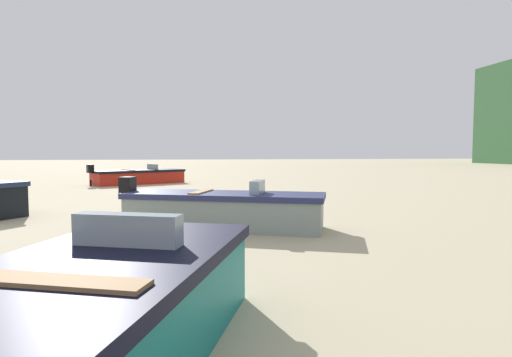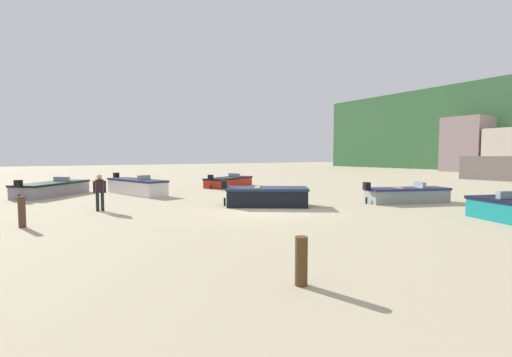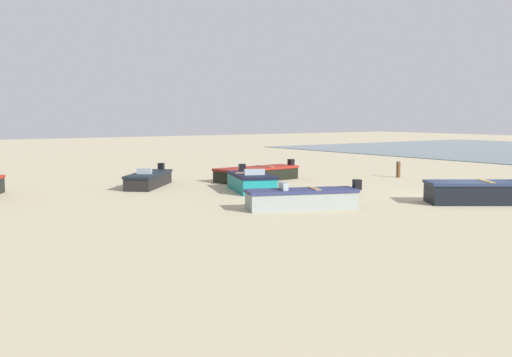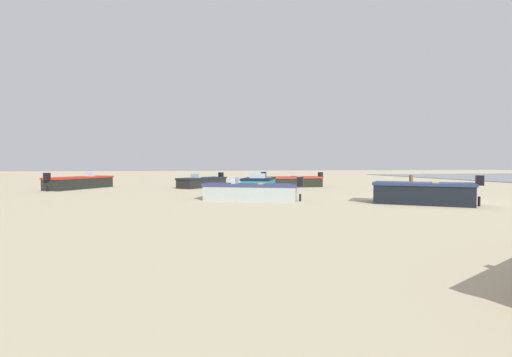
{
  "view_description": "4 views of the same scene",
  "coord_description": "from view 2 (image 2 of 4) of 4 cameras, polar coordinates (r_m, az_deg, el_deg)",
  "views": [
    {
      "loc": [
        10.84,
        6.8,
        1.66
      ],
      "look_at": [
        -2.19,
        9.07,
        0.8
      ],
      "focal_mm": 28.7,
      "sensor_mm": 36.0,
      "label": 1
    },
    {
      "loc": [
        12.95,
        -8.84,
        2.46
      ],
      "look_at": [
        -2.74,
        1.37,
        1.22
      ],
      "focal_mm": 24.7,
      "sensor_mm": 36.0,
      "label": 2
    },
    {
      "loc": [
        -15.6,
        22.16,
        3.6
      ],
      "look_at": [
        4.64,
        7.94,
        0.98
      ],
      "focal_mm": 41.75,
      "sensor_mm": 36.0,
      "label": 3
    },
    {
      "loc": [
        -14.74,
        10.61,
        1.67
      ],
      "look_at": [
        5.28,
        6.74,
        0.88
      ],
      "focal_mm": 25.92,
      "sensor_mm": 36.0,
      "label": 4
    }
  ],
  "objects": [
    {
      "name": "ground_plane",
      "position": [
        15.88,
        1.25,
        -5.11
      ],
      "size": [
        160.0,
        160.0,
        0.0
      ],
      "primitive_type": "plane",
      "color": "tan"
    },
    {
      "name": "townhouse_centre_left",
      "position": [
        61.71,
        30.96,
        4.75
      ],
      "size": [
        5.66,
        5.12,
        8.15
      ],
      "primitive_type": "cube",
      "color": "gray",
      "rests_on": "ground"
    },
    {
      "name": "boat_grey_1",
      "position": [
        24.78,
        -30.09,
        -1.44
      ],
      "size": [
        4.84,
        4.54,
        1.13
      ],
      "rotation": [
        0.0,
        0.0,
        0.85
      ],
      "color": "gray",
      "rests_on": "ground"
    },
    {
      "name": "boat_black_3",
      "position": [
        17.01,
        1.77,
        -2.94
      ],
      "size": [
        3.57,
        4.12,
        1.23
      ],
      "rotation": [
        0.0,
        0.0,
        5.68
      ],
      "color": "black",
      "rests_on": "ground"
    },
    {
      "name": "boat_red_4",
      "position": [
        27.67,
        -4.42,
        -0.53
      ],
      "size": [
        3.7,
        4.87,
        1.05
      ],
      "rotation": [
        0.0,
        0.0,
        0.5
      ],
      "color": "red",
      "rests_on": "ground"
    },
    {
      "name": "boat_grey_5",
      "position": [
        19.87,
        23.21,
        -2.45
      ],
      "size": [
        2.77,
        4.56,
        1.09
      ],
      "rotation": [
        0.0,
        0.0,
        5.91
      ],
      "color": "gray",
      "rests_on": "ground"
    },
    {
      "name": "boat_white_6",
      "position": [
        23.39,
        -18.77,
        -1.23
      ],
      "size": [
        5.39,
        2.68,
        1.28
      ],
      "rotation": [
        0.0,
        0.0,
        4.98
      ],
      "color": "white",
      "rests_on": "ground"
    },
    {
      "name": "mooring_post_near_water",
      "position": [
        6.86,
        7.34,
        -13.12
      ],
      "size": [
        0.24,
        0.24,
        0.93
      ],
      "primitive_type": "cylinder",
      "color": "#4D361C",
      "rests_on": "ground"
    },
    {
      "name": "mooring_post_mid_beach",
      "position": [
        14.38,
        -33.69,
        -4.52
      ],
      "size": [
        0.23,
        0.23,
        1.07
      ],
      "primitive_type": "cylinder",
      "color": "#513226",
      "rests_on": "ground"
    },
    {
      "name": "beach_walker_foreground",
      "position": [
        16.88,
        -23.99,
        -1.65
      ],
      "size": [
        0.4,
        0.54,
        1.62
      ],
      "rotation": [
        0.0,
        0.0,
        4.52
      ],
      "color": "black",
      "rests_on": "ground"
    }
  ]
}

